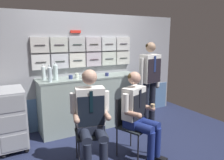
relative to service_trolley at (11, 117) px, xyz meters
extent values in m
cube|color=#202643|center=(1.45, -0.92, -0.52)|extent=(4.80, 4.80, 0.04)
cube|color=#979AA3|center=(1.45, 0.46, 0.57)|extent=(4.20, 0.06, 2.15)
cube|color=#5376A2|center=(1.45, 0.43, -0.19)|extent=(4.12, 0.01, 0.62)
cube|color=silver|center=(0.56, 0.40, 0.77)|extent=(0.31, 0.06, 0.27)
cylinder|color=black|center=(0.56, 0.37, 0.77)|extent=(0.17, 0.01, 0.01)
cube|color=silver|center=(0.90, 0.40, 0.77)|extent=(0.31, 0.06, 0.27)
cylinder|color=black|center=(0.90, 0.37, 0.77)|extent=(0.17, 0.01, 0.01)
cube|color=silver|center=(1.23, 0.40, 0.77)|extent=(0.31, 0.06, 0.27)
cylinder|color=#1C272B|center=(1.23, 0.37, 0.77)|extent=(0.17, 0.01, 0.01)
cube|color=#BEB2C1|center=(1.57, 0.40, 0.77)|extent=(0.31, 0.06, 0.27)
cylinder|color=black|center=(1.57, 0.37, 0.77)|extent=(0.17, 0.01, 0.01)
cube|color=silver|center=(1.90, 0.40, 0.77)|extent=(0.31, 0.06, 0.27)
cylinder|color=#20272D|center=(1.90, 0.37, 0.77)|extent=(0.17, 0.01, 0.01)
cube|color=silver|center=(2.24, 0.40, 0.77)|extent=(0.31, 0.06, 0.27)
cylinder|color=black|center=(2.24, 0.37, 0.77)|extent=(0.17, 0.01, 0.01)
cube|color=#BCB8B5|center=(0.56, 0.40, 1.07)|extent=(0.31, 0.06, 0.27)
cylinder|color=#2B262B|center=(0.56, 0.37, 1.07)|extent=(0.17, 0.01, 0.01)
cube|color=#BABDB6|center=(0.90, 0.40, 1.07)|extent=(0.31, 0.06, 0.27)
cylinder|color=#26202B|center=(0.90, 0.37, 1.07)|extent=(0.17, 0.01, 0.01)
cube|color=#B0B1B2|center=(1.23, 0.40, 1.07)|extent=(0.31, 0.06, 0.27)
cylinder|color=#1C2927|center=(1.23, 0.37, 1.07)|extent=(0.17, 0.01, 0.01)
cube|color=#BEB6BD|center=(1.57, 0.40, 1.07)|extent=(0.31, 0.06, 0.27)
cylinder|color=#272621|center=(1.57, 0.37, 1.07)|extent=(0.17, 0.01, 0.01)
cube|color=silver|center=(1.90, 0.40, 1.07)|extent=(0.31, 0.06, 0.27)
cylinder|color=#281E26|center=(1.90, 0.37, 1.07)|extent=(0.17, 0.01, 0.01)
cube|color=silver|center=(2.24, 0.40, 1.07)|extent=(0.31, 0.06, 0.27)
cylinder|color=#25202F|center=(2.24, 0.37, 1.07)|extent=(0.17, 0.01, 0.01)
cube|color=red|center=(1.22, 0.42, 1.30)|extent=(0.20, 0.02, 0.05)
cube|color=#94A49D|center=(1.40, 0.17, -0.02)|extent=(1.90, 0.52, 0.95)
cube|color=gray|center=(1.40, 0.17, 0.47)|extent=(1.94, 0.53, 0.03)
sphere|color=black|center=(-0.16, -0.27, -0.47)|extent=(0.07, 0.07, 0.07)
sphere|color=black|center=(0.15, -0.27, -0.47)|extent=(0.07, 0.07, 0.07)
sphere|color=black|center=(-0.16, 0.28, -0.47)|extent=(0.07, 0.07, 0.07)
sphere|color=black|center=(0.15, 0.28, -0.47)|extent=(0.07, 0.07, 0.07)
cube|color=#A9ADB4|center=(0.00, 0.00, 0.00)|extent=(0.40, 0.64, 0.87)
cube|color=#95989F|center=(0.00, -0.32, -0.29)|extent=(0.35, 0.01, 0.23)
cube|color=#95989F|center=(0.00, -0.32, 0.00)|extent=(0.35, 0.01, 0.23)
cube|color=#95989F|center=(0.00, -0.32, 0.29)|extent=(0.35, 0.01, 0.23)
cylinder|color=#28282D|center=(0.00, -0.30, 0.42)|extent=(0.32, 0.02, 0.02)
cylinder|color=#2D2D33|center=(0.68, -1.12, -0.29)|extent=(0.02, 0.02, 0.43)
cylinder|color=#2D2D33|center=(1.03, -1.21, -0.29)|extent=(0.02, 0.02, 0.43)
cylinder|color=#2D2D33|center=(0.77, -0.78, -0.29)|extent=(0.02, 0.02, 0.43)
cylinder|color=#2D2D33|center=(1.11, -0.86, -0.29)|extent=(0.02, 0.02, 0.43)
cube|color=#1F2429|center=(0.90, -0.99, -0.06)|extent=(0.49, 0.49, 0.02)
cube|color=#1F2429|center=(0.94, -0.81, 0.15)|extent=(0.36, 0.12, 0.40)
cylinder|color=#2D2D33|center=(0.77, -0.78, 0.15)|extent=(0.02, 0.02, 0.40)
cylinder|color=#2D2D33|center=(1.11, -0.86, 0.15)|extent=(0.02, 0.02, 0.40)
cylinder|color=#1F2536|center=(0.71, -1.31, -0.23)|extent=(0.10, 0.10, 0.42)
cylinder|color=#1F2536|center=(0.90, -1.36, -0.23)|extent=(0.10, 0.10, 0.42)
cylinder|color=#1F2536|center=(0.76, -1.14, 0.00)|extent=(0.22, 0.41, 0.13)
cylinder|color=#1F2536|center=(0.94, -1.19, 0.00)|extent=(0.22, 0.41, 0.13)
cube|color=#1F2536|center=(0.90, -0.99, 0.01)|extent=(0.39, 0.28, 0.12)
cube|color=white|center=(0.90, -0.97, 0.31)|extent=(0.41, 0.29, 0.49)
cube|color=black|center=(0.87, -1.08, 0.27)|extent=(0.33, 0.10, 0.40)
cube|color=black|center=(0.87, -1.09, 0.40)|extent=(0.04, 0.02, 0.28)
cylinder|color=white|center=(0.69, -0.92, 0.37)|extent=(0.08, 0.08, 0.27)
cylinder|color=tan|center=(0.68, -1.03, 0.21)|extent=(0.13, 0.26, 0.07)
sphere|color=tan|center=(0.66, -1.14, 0.21)|extent=(0.08, 0.08, 0.08)
cylinder|color=white|center=(1.11, -1.03, 0.37)|extent=(0.08, 0.08, 0.27)
cylinder|color=tan|center=(1.06, -1.13, 0.21)|extent=(0.13, 0.26, 0.07)
sphere|color=tan|center=(1.03, -1.24, 0.21)|extent=(0.08, 0.08, 0.08)
sphere|color=tan|center=(0.90, -0.97, 0.70)|extent=(0.20, 0.20, 0.20)
ellipsoid|color=brown|center=(0.90, -0.96, 0.72)|extent=(0.23, 0.22, 0.14)
cylinder|color=#2D2D33|center=(1.43, -1.33, -0.29)|extent=(0.02, 0.02, 0.43)
cylinder|color=#2D2D33|center=(1.77, -1.19, -0.29)|extent=(0.02, 0.02, 0.43)
cylinder|color=#2D2D33|center=(1.30, -0.99, -0.29)|extent=(0.02, 0.02, 0.43)
cylinder|color=#2D2D33|center=(1.63, -0.86, -0.29)|extent=(0.02, 0.02, 0.43)
cube|color=#1F2429|center=(1.53, -1.09, -0.06)|extent=(0.52, 0.52, 0.02)
cube|color=#1F2429|center=(1.46, -0.92, 0.15)|extent=(0.35, 0.17, 0.40)
cylinder|color=#2D2D33|center=(1.30, -0.99, 0.15)|extent=(0.02, 0.02, 0.40)
cylinder|color=#2D2D33|center=(1.63, -0.86, 0.15)|extent=(0.02, 0.02, 0.40)
cube|color=black|center=(1.75, -1.39, -0.47)|extent=(0.17, 0.24, 0.06)
cylinder|color=navy|center=(1.57, -1.42, -0.23)|extent=(0.10, 0.10, 0.42)
cylinder|color=navy|center=(1.74, -1.36, -0.23)|extent=(0.10, 0.10, 0.42)
cylinder|color=navy|center=(1.51, -1.27, 0.00)|extent=(0.26, 0.38, 0.13)
cylinder|color=navy|center=(1.68, -1.21, 0.00)|extent=(0.26, 0.38, 0.13)
cube|color=navy|center=(1.53, -1.09, 0.01)|extent=(0.37, 0.31, 0.12)
cube|color=white|center=(1.53, -1.07, 0.29)|extent=(0.38, 0.30, 0.45)
cube|color=black|center=(1.56, -1.16, 0.26)|extent=(0.29, 0.13, 0.36)
cube|color=black|center=(1.57, -1.17, 0.37)|extent=(0.04, 0.02, 0.25)
cylinder|color=white|center=(1.34, -1.15, 0.34)|extent=(0.08, 0.08, 0.24)
cylinder|color=tan|center=(1.40, -1.23, 0.20)|extent=(0.15, 0.23, 0.07)
sphere|color=tan|center=(1.44, -1.33, 0.20)|extent=(0.08, 0.08, 0.08)
cylinder|color=white|center=(1.71, -1.00, 0.34)|extent=(0.08, 0.08, 0.24)
cylinder|color=tan|center=(1.73, -1.10, 0.20)|extent=(0.15, 0.23, 0.07)
sphere|color=tan|center=(1.77, -1.19, 0.20)|extent=(0.08, 0.08, 0.08)
cylinder|color=tan|center=(1.77, -1.19, 0.24)|extent=(0.06, 0.06, 0.06)
sphere|color=tan|center=(1.53, -1.07, 0.65)|extent=(0.18, 0.18, 0.18)
ellipsoid|color=#513E20|center=(1.52, -1.06, 0.66)|extent=(0.22, 0.22, 0.12)
cube|color=black|center=(2.24, -0.45, -0.47)|extent=(0.13, 0.25, 0.06)
cube|color=black|center=(2.43, -0.42, -0.47)|extent=(0.13, 0.25, 0.06)
cylinder|color=black|center=(2.24, -0.41, -0.03)|extent=(0.12, 0.12, 0.83)
cylinder|color=black|center=(2.42, -0.39, -0.03)|extent=(0.12, 0.12, 0.83)
cube|color=white|center=(2.33, -0.40, 0.64)|extent=(0.39, 0.26, 0.51)
cube|color=black|center=(2.35, -0.51, 0.61)|extent=(0.33, 0.06, 0.43)
cube|color=navy|center=(2.35, -0.52, 0.73)|extent=(0.04, 0.01, 0.28)
cylinder|color=white|center=(2.11, -0.43, 0.56)|extent=(0.08, 0.08, 0.56)
sphere|color=#9B7C63|center=(2.11, -0.43, 0.28)|extent=(0.08, 0.08, 0.08)
cylinder|color=white|center=(2.55, -0.37, 0.56)|extent=(0.08, 0.08, 0.56)
sphere|color=#9B7C63|center=(2.55, -0.37, 0.28)|extent=(0.08, 0.08, 0.08)
sphere|color=#9B7C63|center=(2.33, -0.40, 1.03)|extent=(0.18, 0.18, 0.18)
ellipsoid|color=black|center=(2.33, -0.39, 1.04)|extent=(0.20, 0.19, 0.13)
cylinder|color=silver|center=(0.56, 0.24, 0.59)|extent=(0.07, 0.07, 0.22)
cone|color=silver|center=(0.56, 0.24, 0.72)|extent=(0.07, 0.07, 0.02)
cylinder|color=silver|center=(0.56, 0.24, 0.74)|extent=(0.03, 0.03, 0.02)
cylinder|color=silver|center=(0.62, 0.02, 0.60)|extent=(0.07, 0.07, 0.23)
cone|color=silver|center=(0.62, 0.02, 0.73)|extent=(0.07, 0.07, 0.02)
cylinder|color=silver|center=(0.62, 0.02, 0.75)|extent=(0.03, 0.03, 0.02)
cylinder|color=silver|center=(0.75, 0.17, 0.61)|extent=(0.08, 0.08, 0.25)
cone|color=silver|center=(0.75, 0.17, 0.74)|extent=(0.08, 0.08, 0.02)
cylinder|color=silver|center=(0.75, 0.17, 0.77)|extent=(0.04, 0.04, 0.02)
cylinder|color=white|center=(1.21, 0.01, 0.51)|extent=(0.06, 0.06, 0.06)
cylinder|color=#382114|center=(1.21, 0.01, 0.53)|extent=(0.05, 0.05, 0.01)
cylinder|color=white|center=(1.12, 0.13, 0.53)|extent=(0.07, 0.07, 0.09)
cylinder|color=#382114|center=(1.12, 0.13, 0.57)|extent=(0.06, 0.06, 0.01)
cylinder|color=navy|center=(1.00, 0.12, 0.52)|extent=(0.07, 0.07, 0.06)
cylinder|color=#382114|center=(1.00, 0.12, 0.54)|extent=(0.06, 0.06, 0.01)
cylinder|color=navy|center=(1.69, 0.07, 0.51)|extent=(0.07, 0.07, 0.06)
cylinder|color=#382114|center=(1.69, 0.07, 0.54)|extent=(0.06, 0.06, 0.01)
camera|label=1|loc=(-0.14, -3.49, 1.19)|focal=34.61mm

